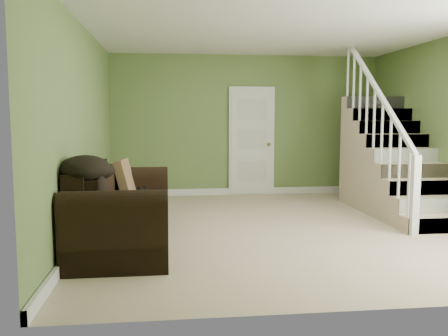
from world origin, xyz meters
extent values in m
cube|color=#C9B391|center=(0.00, 0.00, 0.00)|extent=(5.00, 5.50, 0.01)
cube|color=white|center=(0.00, 0.00, 2.60)|extent=(5.00, 5.50, 0.01)
cube|color=olive|center=(0.00, 2.75, 1.30)|extent=(5.00, 0.04, 2.60)
cube|color=olive|center=(0.00, -2.75, 1.30)|extent=(5.00, 0.04, 2.60)
cube|color=olive|center=(-2.50, 0.00, 1.30)|extent=(0.04, 5.50, 2.60)
cube|color=white|center=(0.00, 2.72, 0.06)|extent=(5.00, 0.04, 0.12)
cube|color=white|center=(-2.47, 0.00, 0.06)|extent=(0.04, 5.50, 0.12)
cube|color=white|center=(0.10, 2.71, 1.01)|extent=(0.86, 0.05, 2.02)
cube|color=white|center=(0.10, 2.69, 1.00)|extent=(0.78, 0.04, 1.96)
sphere|color=olive|center=(0.42, 2.65, 0.95)|extent=(0.07, 0.07, 0.07)
cube|color=#C9B391|center=(2.00, -0.46, 0.10)|extent=(1.00, 0.27, 0.20)
cylinder|color=white|center=(1.55, -0.46, 0.65)|extent=(0.04, 0.04, 0.90)
cube|color=#C9B391|center=(2.00, -0.19, 0.20)|extent=(1.00, 0.27, 0.40)
cylinder|color=white|center=(1.55, -0.19, 0.85)|extent=(0.04, 0.04, 0.90)
cube|color=#C9B391|center=(2.00, 0.08, 0.30)|extent=(1.00, 0.27, 0.60)
cylinder|color=white|center=(1.55, 0.08, 1.05)|extent=(0.04, 0.04, 0.90)
cube|color=#C9B391|center=(2.00, 0.35, 0.40)|extent=(1.00, 0.27, 0.80)
cylinder|color=white|center=(1.55, 0.35, 1.25)|extent=(0.04, 0.04, 0.90)
cube|color=#C9B391|center=(2.00, 0.62, 0.50)|extent=(1.00, 0.27, 1.00)
cylinder|color=white|center=(1.55, 0.62, 1.45)|extent=(0.04, 0.04, 0.90)
cube|color=#C9B391|center=(2.00, 0.89, 0.60)|extent=(1.00, 0.27, 1.20)
cylinder|color=white|center=(1.55, 0.89, 1.65)|extent=(0.04, 0.04, 0.90)
cube|color=#C9B391|center=(2.00, 1.16, 0.70)|extent=(1.00, 0.27, 1.40)
cylinder|color=white|center=(1.55, 1.16, 1.85)|extent=(0.04, 0.04, 0.90)
cube|color=#C9B391|center=(2.00, 1.43, 0.80)|extent=(1.00, 0.27, 1.60)
cylinder|color=white|center=(1.55, 1.43, 2.05)|extent=(0.04, 0.04, 0.90)
cube|color=#C9B391|center=(2.00, 1.70, 0.90)|extent=(1.00, 0.27, 1.80)
cylinder|color=white|center=(1.55, 1.70, 2.25)|extent=(0.04, 0.04, 0.90)
cube|color=white|center=(1.55, -0.62, 0.50)|extent=(0.09, 0.09, 1.00)
cube|color=white|center=(1.55, 0.62, 1.90)|extent=(0.06, 2.46, 1.84)
cube|color=black|center=(-1.97, -0.61, 0.13)|extent=(1.00, 2.32, 0.26)
cube|color=black|center=(-1.86, -0.61, 0.38)|extent=(0.76, 1.75, 0.23)
cube|color=black|center=(-1.97, -1.63, 0.33)|extent=(1.00, 0.26, 0.65)
cube|color=black|center=(-1.97, 0.42, 0.33)|extent=(1.00, 0.26, 0.65)
cylinder|color=black|center=(-1.97, -1.63, 0.65)|extent=(1.00, 0.26, 0.26)
cylinder|color=black|center=(-1.97, 0.42, 0.65)|extent=(1.00, 0.26, 0.26)
cube|color=black|center=(-2.36, -0.61, 0.58)|extent=(0.21, 1.79, 0.66)
cube|color=black|center=(-2.20, -0.61, 0.67)|extent=(0.15, 1.73, 0.37)
cube|color=black|center=(-2.21, 1.11, 0.28)|extent=(0.56, 0.56, 0.56)
cylinder|color=silver|center=(-2.28, 1.05, 0.66)|extent=(0.06, 0.06, 0.20)
cylinder|color=#306BBC|center=(-2.28, 1.05, 0.66)|extent=(0.07, 0.07, 0.05)
cylinder|color=white|center=(-2.28, 1.05, 0.77)|extent=(0.03, 0.03, 0.03)
cylinder|color=silver|center=(-2.14, 1.09, 0.66)|extent=(0.06, 0.06, 0.20)
cylinder|color=#306BBC|center=(-2.14, 1.09, 0.66)|extent=(0.07, 0.07, 0.05)
cylinder|color=white|center=(-2.14, 1.09, 0.77)|extent=(0.03, 0.03, 0.03)
cylinder|color=silver|center=(-2.21, 1.20, 0.66)|extent=(0.06, 0.06, 0.20)
cylinder|color=#306BBC|center=(-2.21, 1.20, 0.66)|extent=(0.07, 0.07, 0.05)
cylinder|color=white|center=(-2.21, 1.20, 0.77)|extent=(0.03, 0.03, 0.03)
ellipsoid|color=black|center=(-1.74, -0.72, 0.58)|extent=(0.19, 0.31, 0.16)
ellipsoid|color=white|center=(-1.74, -0.79, 0.55)|extent=(0.10, 0.13, 0.08)
sphere|color=black|center=(-1.74, -0.88, 0.63)|extent=(0.12, 0.12, 0.11)
ellipsoid|color=white|center=(-1.74, -0.92, 0.61)|extent=(0.06, 0.05, 0.05)
cone|color=black|center=(-1.77, -0.87, 0.69)|extent=(0.04, 0.05, 0.05)
cone|color=black|center=(-1.71, -0.87, 0.69)|extent=(0.04, 0.05, 0.05)
cylinder|color=black|center=(-1.66, -0.60, 0.51)|extent=(0.08, 0.23, 0.03)
ellipsoid|color=yellow|center=(-1.73, -1.00, 0.52)|extent=(0.13, 0.16, 0.05)
cube|color=#4A361D|center=(-2.02, 0.12, 0.69)|extent=(0.27, 0.46, 0.45)
ellipsoid|color=black|center=(-2.29, -1.22, 0.95)|extent=(0.52, 0.67, 0.27)
camera|label=1|loc=(-1.46, -6.06, 1.46)|focal=38.00mm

